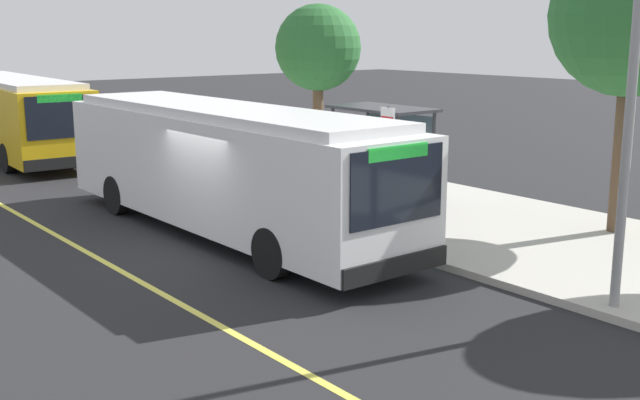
{
  "coord_description": "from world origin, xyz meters",
  "views": [
    {
      "loc": [
        14.34,
        -8.25,
        4.58
      ],
      "look_at": [
        2.39,
        1.15,
        1.33
      ],
      "focal_mm": 44.13,
      "sensor_mm": 36.0,
      "label": 1
    }
  ],
  "objects_px": {
    "waiting_bench": "(385,179)",
    "route_sign_post": "(388,150)",
    "pedestrian_commuter": "(397,188)",
    "transit_bus_second": "(12,113)",
    "transit_bus_main": "(225,165)"
  },
  "relations": [
    {
      "from": "transit_bus_main",
      "to": "route_sign_post",
      "type": "xyz_separation_m",
      "value": [
        2.37,
        2.86,
        0.34
      ]
    },
    {
      "from": "transit_bus_main",
      "to": "waiting_bench",
      "type": "relative_size",
      "value": 7.14
    },
    {
      "from": "pedestrian_commuter",
      "to": "transit_bus_second",
      "type": "bearing_deg",
      "value": -169.72
    },
    {
      "from": "transit_bus_main",
      "to": "transit_bus_second",
      "type": "height_order",
      "value": "same"
    },
    {
      "from": "transit_bus_main",
      "to": "transit_bus_second",
      "type": "xyz_separation_m",
      "value": [
        -14.84,
        -0.18,
        0.0
      ]
    },
    {
      "from": "transit_bus_main",
      "to": "transit_bus_second",
      "type": "relative_size",
      "value": 0.97
    },
    {
      "from": "route_sign_post",
      "to": "pedestrian_commuter",
      "type": "xyz_separation_m",
      "value": [
        0.22,
        0.12,
        -0.84
      ]
    },
    {
      "from": "waiting_bench",
      "to": "pedestrian_commuter",
      "type": "distance_m",
      "value": 3.73
    },
    {
      "from": "waiting_bench",
      "to": "route_sign_post",
      "type": "relative_size",
      "value": 0.57
    },
    {
      "from": "waiting_bench",
      "to": "route_sign_post",
      "type": "distance_m",
      "value": 3.84
    },
    {
      "from": "route_sign_post",
      "to": "waiting_bench",
      "type": "bearing_deg",
      "value": 137.94
    },
    {
      "from": "transit_bus_second",
      "to": "pedestrian_commuter",
      "type": "relative_size",
      "value": 6.97
    },
    {
      "from": "waiting_bench",
      "to": "route_sign_post",
      "type": "xyz_separation_m",
      "value": [
        2.68,
        -2.42,
        1.32
      ]
    },
    {
      "from": "transit_bus_second",
      "to": "route_sign_post",
      "type": "height_order",
      "value": "same"
    },
    {
      "from": "transit_bus_main",
      "to": "route_sign_post",
      "type": "relative_size",
      "value": 4.08
    }
  ]
}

